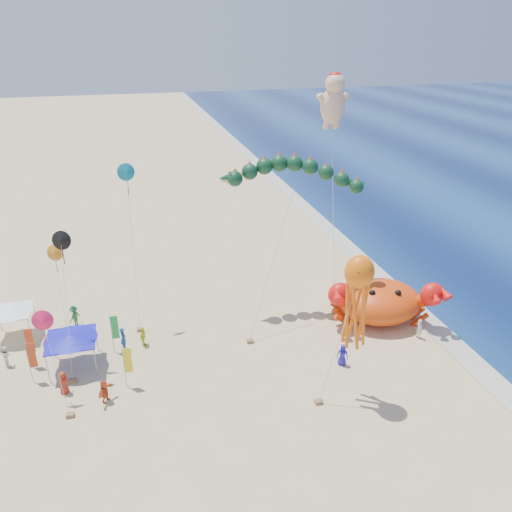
{
  "coord_description": "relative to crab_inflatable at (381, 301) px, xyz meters",
  "views": [
    {
      "loc": [
        -10.74,
        -30.55,
        22.1
      ],
      "look_at": [
        -2.0,
        2.0,
        6.5
      ],
      "focal_mm": 35.0,
      "sensor_mm": 36.0,
      "label": 1
    }
  ],
  "objects": [
    {
      "name": "ground",
      "position": [
        -8.26,
        -0.87,
        -1.76
      ],
      "size": [
        320.0,
        320.0,
        0.0
      ],
      "primitive_type": "plane",
      "color": "#D1B784",
      "rests_on": "ground"
    },
    {
      "name": "foam_strip",
      "position": [
        3.74,
        -0.87,
        -1.75
      ],
      "size": [
        320.0,
        320.0,
        0.0
      ],
      "primitive_type": "plane",
      "color": "silver",
      "rests_on": "ground"
    },
    {
      "name": "crab_inflatable",
      "position": [
        0.0,
        0.0,
        0.0
      ],
      "size": [
        9.11,
        7.14,
        3.99
      ],
      "color": "#DD3F0B",
      "rests_on": "ground"
    },
    {
      "name": "dragon_kite",
      "position": [
        -6.5,
        4.11,
        9.6
      ],
      "size": [
        11.43,
        6.93,
        12.61
      ],
      "color": "#0E351D",
      "rests_on": "ground"
    },
    {
      "name": "cherub_kite",
      "position": [
        -1.99,
        7.62,
        14.86
      ],
      "size": [
        2.43,
        6.83,
        18.79
      ],
      "color": "#F6C296",
      "rests_on": "ground"
    },
    {
      "name": "octopus_kite",
      "position": [
        -6.36,
        -7.75,
        5.69
      ],
      "size": [
        3.38,
        1.63,
        10.01
      ],
      "color": "orange",
      "rests_on": "ground"
    },
    {
      "name": "canopy_blue",
      "position": [
        -23.94,
        -0.01,
        0.68
      ],
      "size": [
        3.64,
        3.64,
        2.71
      ],
      "color": "gray",
      "rests_on": "ground"
    },
    {
      "name": "canopy_white",
      "position": [
        -28.58,
        5.06,
        0.68
      ],
      "size": [
        3.18,
        3.18,
        2.71
      ],
      "color": "gray",
      "rests_on": "ground"
    },
    {
      "name": "feather_flags",
      "position": [
        -23.61,
        -0.65,
        0.25
      ],
      "size": [
        7.11,
        4.35,
        3.2
      ],
      "color": "gray",
      "rests_on": "ground"
    },
    {
      "name": "beachgoers",
      "position": [
        -19.78,
        -0.26,
        -0.91
      ],
      "size": [
        30.96,
        11.31,
        1.85
      ],
      "color": "#CFE228",
      "rests_on": "ground"
    },
    {
      "name": "small_kites",
      "position": [
        -23.02,
        2.14,
        5.77
      ],
      "size": [
        7.45,
        12.75,
        13.04
      ],
      "color": "#E21950",
      "rests_on": "ground"
    }
  ]
}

